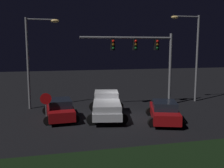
# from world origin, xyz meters

# --- Properties ---
(ground_plane) EXTENTS (80.00, 80.00, 0.00)m
(ground_plane) POSITION_xyz_m (0.00, 0.00, 0.00)
(ground_plane) COLOR black
(pickup_truck) EXTENTS (3.56, 5.68, 1.80)m
(pickup_truck) POSITION_xyz_m (-1.19, 0.06, 1.00)
(pickup_truck) COLOR #B7B7BC
(pickup_truck) RESTS_ON ground_plane
(car_sedan) EXTENTS (3.32, 4.74, 1.51)m
(car_sedan) POSITION_xyz_m (2.57, -2.09, 0.74)
(car_sedan) COLOR maroon
(car_sedan) RESTS_ON ground_plane
(car_sedan_far) EXTENTS (2.63, 4.49, 1.51)m
(car_sedan_far) POSITION_xyz_m (-4.69, 0.33, 0.74)
(car_sedan_far) COLOR maroon
(car_sedan_far) RESTS_ON ground_plane
(traffic_signal_gantry) EXTENTS (8.32, 0.56, 6.50)m
(traffic_signal_gantry) POSITION_xyz_m (2.90, 2.88, 4.90)
(traffic_signal_gantry) COLOR slate
(traffic_signal_gantry) RESTS_ON ground_plane
(street_lamp_left) EXTENTS (2.81, 0.44, 7.74)m
(street_lamp_left) POSITION_xyz_m (-6.54, 4.18, 4.93)
(street_lamp_left) COLOR slate
(street_lamp_left) RESTS_ON ground_plane
(street_lamp_right) EXTENTS (2.93, 0.44, 8.27)m
(street_lamp_right) POSITION_xyz_m (7.93, 3.73, 5.23)
(street_lamp_right) COLOR slate
(street_lamp_right) RESTS_ON ground_plane
(stop_sign) EXTENTS (0.76, 0.08, 2.23)m
(stop_sign) POSITION_xyz_m (-5.64, -1.12, 1.56)
(stop_sign) COLOR slate
(stop_sign) RESTS_ON ground_plane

